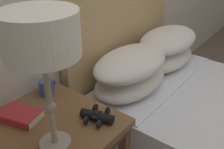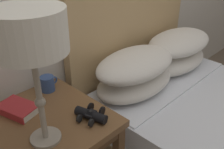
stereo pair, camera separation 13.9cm
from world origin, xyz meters
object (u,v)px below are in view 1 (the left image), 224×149
(coffee_mug, at_px, (46,87))
(binoculars_pair, at_px, (97,116))
(book_on_nightstand, at_px, (20,115))
(table_lamp, at_px, (41,39))
(nightstand, at_px, (49,140))

(coffee_mug, bearing_deg, binoculars_pair, -90.16)
(book_on_nightstand, distance_m, binoculars_pair, 0.36)
(table_lamp, height_order, binoculars_pair, table_lamp)
(book_on_nightstand, xyz_separation_m, binoculars_pair, (0.21, -0.29, 0.00))
(nightstand, bearing_deg, book_on_nightstand, 106.26)
(nightstand, height_order, table_lamp, table_lamp)
(table_lamp, bearing_deg, binoculars_pair, -8.73)
(nightstand, relative_size, book_on_nightstand, 2.87)
(table_lamp, distance_m, book_on_nightstand, 0.51)
(table_lamp, relative_size, book_on_nightstand, 2.60)
(table_lamp, bearing_deg, coffee_mug, 54.79)
(book_on_nightstand, bearing_deg, coffee_mug, 16.50)
(nightstand, relative_size, coffee_mug, 5.98)
(book_on_nightstand, bearing_deg, nightstand, -73.74)
(coffee_mug, bearing_deg, table_lamp, -125.21)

